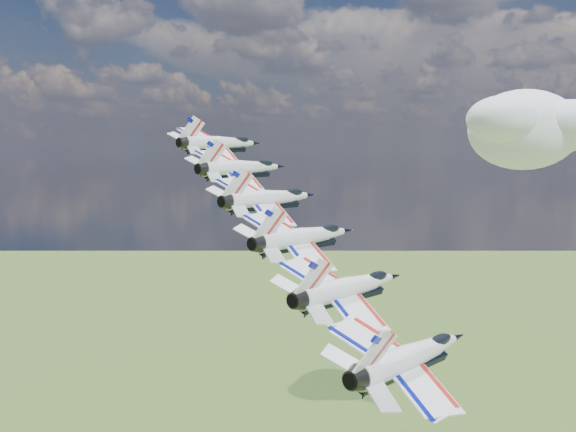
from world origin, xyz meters
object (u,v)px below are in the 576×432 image
at_px(jet_2, 272,198).
at_px(jet_5, 413,355).
at_px(jet_3, 306,236).
at_px(jet_1, 244,168).
at_px(jet_4, 352,287).
at_px(jet_0, 222,143).

bearing_deg(jet_2, jet_5, -23.36).
bearing_deg(jet_3, jet_5, -23.36).
height_order(jet_1, jet_4, jet_1).
bearing_deg(jet_5, jet_3, 156.64).
xyz_separation_m(jet_0, jet_4, (32.22, -27.99, -14.15)).
relative_size(jet_0, jet_5, 1.00).
relative_size(jet_0, jet_3, 1.00).
relative_size(jet_1, jet_2, 1.00).
relative_size(jet_0, jet_2, 1.00).
bearing_deg(jet_0, jet_4, -23.36).
xyz_separation_m(jet_0, jet_1, (8.05, -7.00, -3.54)).
bearing_deg(jet_5, jet_0, 156.64).
xyz_separation_m(jet_1, jet_4, (24.16, -20.99, -10.61)).
xyz_separation_m(jet_3, jet_5, (16.11, -14.00, -7.07)).
bearing_deg(jet_3, jet_1, 156.64).
height_order(jet_2, jet_4, jet_2).
bearing_deg(jet_0, jet_3, -23.36).
distance_m(jet_0, jet_2, 22.48).
xyz_separation_m(jet_1, jet_5, (32.22, -27.99, -14.15)).
relative_size(jet_0, jet_1, 1.00).
distance_m(jet_3, jet_4, 11.24).
xyz_separation_m(jet_0, jet_2, (16.11, -14.00, -7.07)).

